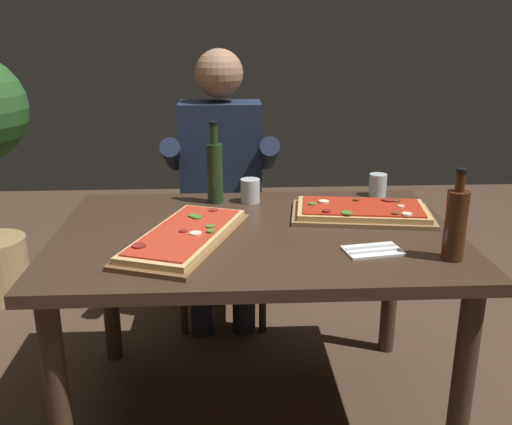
% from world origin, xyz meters
% --- Properties ---
extents(ground_plane, '(6.40, 6.40, 0.00)m').
position_xyz_m(ground_plane, '(0.00, 0.00, 0.00)').
color(ground_plane, '#4C3828').
extents(dining_table, '(1.40, 0.96, 0.74)m').
position_xyz_m(dining_table, '(0.00, 0.00, 0.64)').
color(dining_table, '#3D2B1E').
rests_on(dining_table, ground_plane).
extents(pizza_rectangular_front, '(0.55, 0.36, 0.05)m').
position_xyz_m(pizza_rectangular_front, '(0.40, 0.13, 0.76)').
color(pizza_rectangular_front, olive).
rests_on(pizza_rectangular_front, dining_table).
extents(pizza_rectangular_left, '(0.45, 0.65, 0.05)m').
position_xyz_m(pizza_rectangular_left, '(-0.24, -0.10, 0.76)').
color(pizza_rectangular_left, brown).
rests_on(pizza_rectangular_left, dining_table).
extents(wine_bottle_dark, '(0.06, 0.06, 0.33)m').
position_xyz_m(wine_bottle_dark, '(-0.15, 0.35, 0.87)').
color(wine_bottle_dark, '#233819').
rests_on(wine_bottle_dark, dining_table).
extents(oil_bottle_amber, '(0.07, 0.07, 0.29)m').
position_xyz_m(oil_bottle_amber, '(0.59, -0.29, 0.86)').
color(oil_bottle_amber, '#47230F').
rests_on(oil_bottle_amber, dining_table).
extents(tumbler_near_camera, '(0.08, 0.08, 0.10)m').
position_xyz_m(tumbler_near_camera, '(-0.01, 0.34, 0.79)').
color(tumbler_near_camera, silver).
rests_on(tumbler_near_camera, dining_table).
extents(tumbler_far_side, '(0.07, 0.07, 0.09)m').
position_xyz_m(tumbler_far_side, '(0.53, 0.41, 0.78)').
color(tumbler_far_side, silver).
rests_on(tumbler_far_side, dining_table).
extents(napkin_cutlery_set, '(0.20, 0.14, 0.01)m').
position_xyz_m(napkin_cutlery_set, '(0.36, -0.22, 0.74)').
color(napkin_cutlery_set, white).
rests_on(napkin_cutlery_set, dining_table).
extents(diner_chair, '(0.44, 0.44, 0.87)m').
position_xyz_m(diner_chair, '(-0.13, 0.86, 0.49)').
color(diner_chair, '#3D2B1E').
rests_on(diner_chair, ground_plane).
extents(seated_diner, '(0.53, 0.41, 1.33)m').
position_xyz_m(seated_diner, '(-0.13, 0.74, 0.74)').
color(seated_diner, '#23232D').
rests_on(seated_diner, ground_plane).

